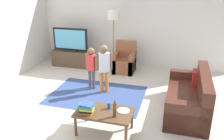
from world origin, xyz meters
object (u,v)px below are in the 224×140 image
at_px(coffee_table, 104,114).
at_px(bottle, 115,110).
at_px(book_stack, 87,108).
at_px(plate, 123,111).
at_px(child_near_tv, 91,64).
at_px(soda_can, 109,106).
at_px(armchair, 125,62).
at_px(child_center, 104,65).
at_px(tv_stand, 72,58).
at_px(floor_lamp, 113,18).
at_px(couch, 191,99).
at_px(tv, 70,40).
at_px(tv_remote, 90,106).

relative_size(coffee_table, bottle, 3.17).
bearing_deg(book_stack, plate, 19.64).
relative_size(child_near_tv, plate, 4.80).
bearing_deg(soda_can, plate, -4.23).
height_order(child_near_tv, plate, child_near_tv).
distance_m(armchair, child_center, 1.59).
xyz_separation_m(armchair, child_center, (-0.15, -1.52, 0.41)).
relative_size(tv_stand, bottle, 3.81).
relative_size(floor_lamp, child_near_tv, 1.68).
distance_m(couch, soda_can, 1.79).
xyz_separation_m(armchair, coffee_table, (0.36, -3.09, 0.07)).
relative_size(couch, coffee_table, 1.80).
height_order(armchair, child_center, child_center).
bearing_deg(tv, child_near_tv, -49.30).
bearing_deg(soda_can, tv_remote, -176.73).
height_order(couch, book_stack, couch).
bearing_deg(child_near_tv, plate, -53.32).
bearing_deg(bottle, tv_stand, 125.32).
bearing_deg(tv_remote, plate, -0.55).
bearing_deg(child_near_tv, book_stack, -72.06).
distance_m(couch, armchair, 2.66).
xyz_separation_m(tv, armchair, (1.73, -0.02, -0.55)).
bearing_deg(child_near_tv, bottle, -59.03).
distance_m(floor_lamp, bottle, 3.68).
xyz_separation_m(armchair, tv_remote, (0.06, -2.99, 0.13)).
bearing_deg(child_near_tv, armchair, 69.43).
distance_m(coffee_table, plate, 0.34).
distance_m(bottle, plate, 0.27).
relative_size(tv, child_near_tv, 1.04).
height_order(couch, tv_remote, couch).
xyz_separation_m(tv, child_near_tv, (1.21, -1.40, -0.21)).
bearing_deg(armchair, plate, -77.26).
height_order(tv_stand, soda_can, soda_can).
relative_size(child_center, plate, 5.39).
bearing_deg(tv_stand, tv_remote, -59.52).
distance_m(armchair, coffee_table, 3.11).
relative_size(floor_lamp, coffee_table, 1.78).
height_order(couch, plate, couch).
bearing_deg(tv, book_stack, -60.87).
relative_size(tv_remote, plate, 0.77).
bearing_deg(coffee_table, tv_stand, 123.64).
distance_m(book_stack, plate, 0.65).
distance_m(floor_lamp, soda_can, 3.44).
distance_m(book_stack, bottle, 0.51).
bearing_deg(plate, floor_lamp, 108.76).
bearing_deg(book_stack, armchair, 91.25).
bearing_deg(child_center, book_stack, -82.45).
bearing_deg(couch, bottle, -134.45).
bearing_deg(tv_stand, floor_lamp, 6.55).
distance_m(armchair, soda_can, 3.01).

